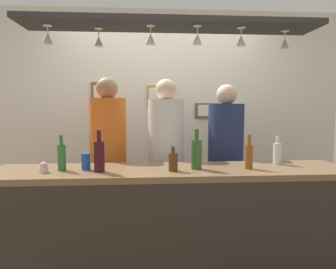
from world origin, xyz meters
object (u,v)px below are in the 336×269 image
at_px(bottle_champagne_green, 196,153).
at_px(bottle_beer_amber_tall, 249,156).
at_px(drink_can, 86,162).
at_px(picture_frame_caricature, 102,97).
at_px(bottle_beer_green_import, 62,156).
at_px(picture_frame_crest, 155,96).
at_px(cupcake, 44,168).
at_px(picture_frame_lower_pair, 207,111).
at_px(person_middle_white_patterned_shirt, 166,151).
at_px(bottle_wine_dark_red, 99,156).
at_px(person_right_navy_shirt, 226,153).
at_px(bottle_soda_clear, 277,153).
at_px(person_left_orange_shirt, 108,150).
at_px(bottle_beer_brown_stubby, 173,161).

distance_m(bottle_champagne_green, bottle_beer_amber_tall, 0.40).
xyz_separation_m(drink_can, picture_frame_caricature, (-0.07, 1.40, 0.53)).
distance_m(bottle_beer_green_import, picture_frame_crest, 1.66).
distance_m(cupcake, picture_frame_lower_pair, 2.12).
relative_size(person_middle_white_patterned_shirt, drink_can, 14.01).
height_order(bottle_champagne_green, bottle_wine_dark_red, same).
relative_size(bottle_wine_dark_red, drink_can, 2.46).
bearing_deg(person_right_navy_shirt, bottle_beer_green_import, -156.26).
bearing_deg(bottle_beer_amber_tall, picture_frame_lower_pair, 91.14).
relative_size(bottle_soda_clear, bottle_beer_amber_tall, 0.88).
bearing_deg(person_left_orange_shirt, picture_frame_caricature, 101.44).
relative_size(bottle_champagne_green, picture_frame_caricature, 0.88).
xyz_separation_m(bottle_wine_dark_red, cupcake, (-0.39, -0.00, -0.08)).
bearing_deg(person_left_orange_shirt, picture_frame_crest, 60.02).
distance_m(person_right_navy_shirt, bottle_beer_brown_stubby, 0.89).
height_order(bottle_wine_dark_red, picture_frame_lower_pair, picture_frame_lower_pair).
bearing_deg(cupcake, bottle_beer_green_import, 34.91).
bearing_deg(bottle_soda_clear, cupcake, -173.71).
bearing_deg(drink_can, picture_frame_caricature, 93.02).
xyz_separation_m(bottle_beer_brown_stubby, drink_can, (-0.64, 0.09, -0.01)).
bearing_deg(bottle_champagne_green, person_right_navy_shirt, 58.07).
height_order(person_middle_white_patterned_shirt, bottle_beer_green_import, person_middle_white_patterned_shirt).
xyz_separation_m(bottle_beer_amber_tall, bottle_wine_dark_red, (-1.11, -0.03, 0.02)).
height_order(person_middle_white_patterned_shirt, bottle_beer_amber_tall, person_middle_white_patterned_shirt).
distance_m(bottle_beer_green_import, bottle_beer_brown_stubby, 0.82).
xyz_separation_m(bottle_wine_dark_red, picture_frame_lower_pair, (1.08, 1.48, 0.30)).
relative_size(bottle_soda_clear, bottle_beer_brown_stubby, 1.28).
relative_size(person_middle_white_patterned_shirt, bottle_beer_amber_tall, 6.58).
bearing_deg(person_middle_white_patterned_shirt, picture_frame_crest, 96.33).
height_order(bottle_champagne_green, picture_frame_caricature, picture_frame_caricature).
bearing_deg(picture_frame_lower_pair, cupcake, -134.74).
bearing_deg(person_left_orange_shirt, bottle_soda_clear, -18.85).
bearing_deg(drink_can, bottle_soda_clear, 4.29).
bearing_deg(bottle_beer_brown_stubby, drink_can, 172.30).
xyz_separation_m(bottle_champagne_green, cupcake, (-1.10, -0.06, -0.08)).
bearing_deg(bottle_soda_clear, picture_frame_caricature, 141.02).
height_order(bottle_beer_green_import, bottle_beer_brown_stubby, bottle_beer_green_import).
distance_m(bottle_beer_brown_stubby, drink_can, 0.65).
distance_m(bottle_soda_clear, picture_frame_caricature, 2.10).
relative_size(person_left_orange_shirt, cupcake, 22.08).
bearing_deg(drink_can, bottle_beer_green_import, -176.53).
bearing_deg(bottle_champagne_green, person_middle_white_patterned_shirt, 106.72).
bearing_deg(bottle_beer_brown_stubby, picture_frame_crest, 93.72).
bearing_deg(picture_frame_lower_pair, bottle_beer_brown_stubby, -110.20).
height_order(bottle_beer_amber_tall, bottle_wine_dark_red, bottle_wine_dark_red).
xyz_separation_m(bottle_beer_amber_tall, cupcake, (-1.50, -0.03, -0.06)).
relative_size(cupcake, picture_frame_caricature, 0.23).
xyz_separation_m(person_left_orange_shirt, bottle_champagne_green, (0.74, -0.63, 0.06)).
bearing_deg(bottle_beer_brown_stubby, person_middle_white_patterned_shirt, 90.68).
bearing_deg(person_right_navy_shirt, drink_can, -153.73).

